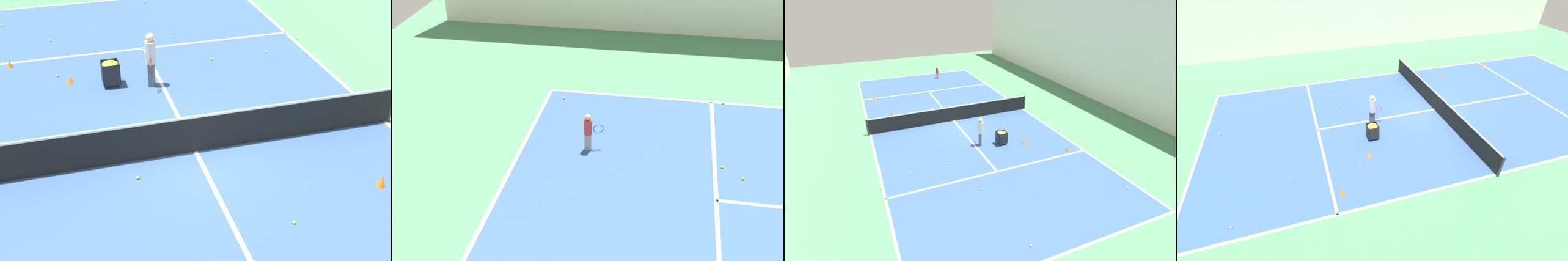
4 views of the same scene
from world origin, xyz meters
TOP-DOWN VIEW (x-y plane):
  - line_baseline_near at (0.00, -11.61)m, footprint 10.26×0.10m
  - line_service_near at (0.00, -6.39)m, footprint 10.26×0.10m
  - player_near_baseline at (-1.73, -9.79)m, footprint 0.32×0.54m
  - tennis_ball_7 at (-4.56, -11.08)m, footprint 0.07×0.07m
  - tennis_ball_12 at (-5.09, -6.03)m, footprint 0.07×0.07m
  - tennis_ball_13 at (-1.42, -6.20)m, footprint 0.07×0.07m
  - tennis_ball_15 at (-0.98, -5.70)m, footprint 0.07×0.07m

SIDE VIEW (x-z plane):
  - line_baseline_near at x=0.00m, z-range 0.00..0.01m
  - line_service_near at x=0.00m, z-range 0.00..0.01m
  - tennis_ball_7 at x=-4.56m, z-range 0.00..0.07m
  - tennis_ball_12 at x=-5.09m, z-range 0.00..0.07m
  - tennis_ball_13 at x=-1.42m, z-range 0.00..0.07m
  - tennis_ball_15 at x=-0.98m, z-range 0.00..0.07m
  - player_near_baseline at x=-1.73m, z-range 0.08..1.17m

